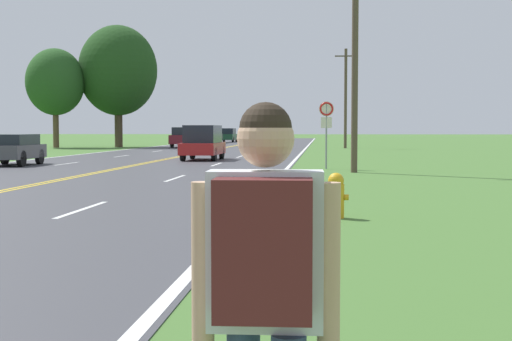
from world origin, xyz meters
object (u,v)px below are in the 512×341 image
car_dark_grey_hatchback_nearest (13,148)px  car_black_suv_mid_far (211,135)px  car_maroon_suv_mid_near (185,137)px  car_red_van_approaching (203,142)px  traffic_sign (326,118)px  car_dark_green_sedan_receding (228,135)px  tree_mid_treeline (55,82)px  tree_left_verge (118,71)px  hitchhiker_person (265,275)px  fire_hydrant (336,195)px

car_dark_grey_hatchback_nearest → car_black_suv_mid_far: bearing=-4.4°
car_maroon_suv_mid_near → car_red_van_approaching: bearing=-166.0°
traffic_sign → car_dark_green_sedan_receding: bearing=101.8°
tree_mid_treeline → car_maroon_suv_mid_near: (10.75, 1.96, -4.62)m
tree_left_verge → car_black_suv_mid_far: tree_left_verge is taller
car_dark_grey_hatchback_nearest → car_dark_green_sedan_receding: car_dark_green_sedan_receding is taller
tree_left_verge → tree_mid_treeline: size_ratio=1.27×
car_black_suv_mid_far → hitchhiker_person: bearing=-169.5°
tree_left_verge → car_dark_grey_hatchback_nearest: (4.23, -30.78, -5.91)m
tree_left_verge → car_red_van_approaching: tree_left_verge is taller
traffic_sign → car_dark_grey_hatchback_nearest: (-13.81, 1.45, -1.30)m
tree_left_verge → car_red_van_approaching: size_ratio=2.61×
car_red_van_approaching → car_black_suv_mid_far: 39.92m
traffic_sign → tree_left_verge: 37.23m
traffic_sign → car_maroon_suv_mid_near: (-12.01, 31.71, -1.14)m
car_dark_grey_hatchback_nearest → car_red_van_approaching: 9.63m
hitchhiker_person → car_black_suv_mid_far: (-11.90, 73.10, -0.15)m
car_dark_grey_hatchback_nearest → car_red_van_approaching: bearing=-53.4°
hitchhiker_person → car_maroon_suv_mid_near: bearing=9.7°
car_red_van_approaching → car_black_suv_mid_far: car_red_van_approaching is taller
tree_left_verge → car_maroon_suv_mid_near: bearing=-5.0°
traffic_sign → car_red_van_approaching: size_ratio=0.67×
tree_mid_treeline → car_dark_grey_hatchback_nearest: (8.95, -28.29, -4.78)m
traffic_sign → car_dark_green_sedan_receding: traffic_sign is taller
fire_hydrant → car_red_van_approaching: 24.18m
hitchhiker_person → car_black_suv_mid_far: bearing=7.5°
hitchhiker_person → tree_mid_treeline: (-22.44, 55.84, 4.47)m
car_dark_green_sedan_receding → hitchhiker_person: bearing=-169.3°
tree_left_verge → car_maroon_suv_mid_near: 8.35m
tree_mid_treeline → car_dark_green_sedan_receding: (11.41, 24.79, -4.71)m
car_dark_grey_hatchback_nearest → car_black_suv_mid_far: size_ratio=0.79×
hitchhiker_person → tree_left_verge: 61.23m
car_black_suv_mid_far → fire_hydrant: bearing=-167.6°
fire_hydrant → car_maroon_suv_mid_near: size_ratio=0.18×
tree_mid_treeline → hitchhiker_person: bearing=-68.1°
fire_hydrant → car_red_van_approaching: car_red_van_approaching is taller
traffic_sign → tree_mid_treeline: bearing=127.4°
hitchhiker_person → car_black_suv_mid_far: size_ratio=0.38×
traffic_sign → car_red_van_approaching: bearing=130.1°
hitchhiker_person → fire_hydrant: size_ratio=2.10×
car_dark_grey_hatchback_nearest → car_dark_green_sedan_receding: size_ratio=0.89×
tree_left_verge → car_maroon_suv_mid_near: tree_left_verge is taller
tree_left_verge → car_black_suv_mid_far: bearing=68.4°
tree_left_verge → car_black_suv_mid_far: (5.83, 14.76, -5.75)m
tree_left_verge → car_red_van_approaching: (11.72, -24.72, -5.73)m
traffic_sign → tree_mid_treeline: size_ratio=0.33×
car_black_suv_mid_far → car_dark_green_sedan_receding: bearing=-5.2°
car_dark_grey_hatchback_nearest → car_maroon_suv_mid_near: 30.31m
fire_hydrant → car_dark_grey_hatchback_nearest: (-13.94, 17.23, 0.34)m
hitchhiker_person → car_maroon_suv_mid_near: 58.98m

